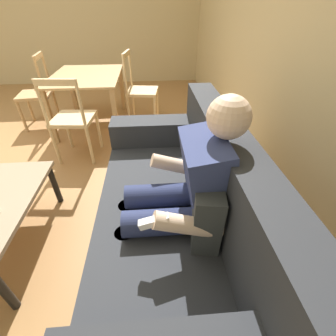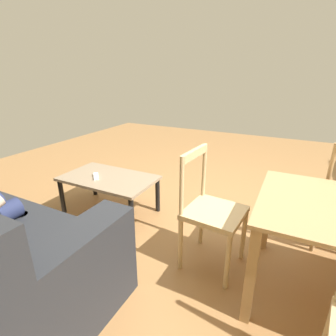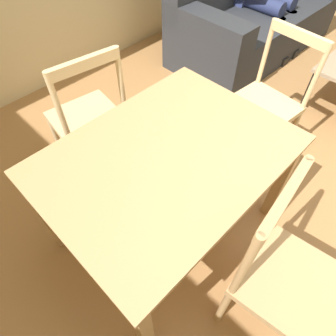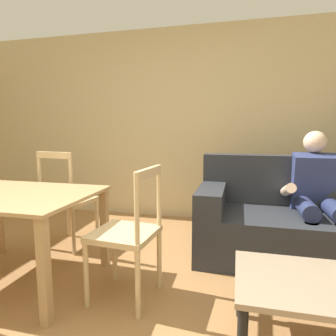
% 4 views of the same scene
% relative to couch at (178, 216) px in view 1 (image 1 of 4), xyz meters
% --- Properties ---
extents(ground_plane, '(8.53, 8.53, 0.00)m').
position_rel_couch_xyz_m(ground_plane, '(-1.35, -1.64, -0.34)').
color(ground_plane, '#9E7042').
extents(wall_back, '(6.53, 0.12, 2.51)m').
position_rel_couch_xyz_m(wall_back, '(-1.35, 1.03, 0.91)').
color(wall_back, '#D1BC8C').
rests_on(wall_back, ground_plane).
extents(wall_side, '(0.12, 5.35, 2.51)m').
position_rel_couch_xyz_m(wall_side, '(-4.62, -1.64, 0.91)').
color(wall_side, '#C8B586').
rests_on(wall_side, ground_plane).
extents(couch, '(1.96, 0.92, 0.94)m').
position_rel_couch_xyz_m(couch, '(0.00, 0.00, 0.00)').
color(couch, '#282B30').
rests_on(couch, ground_plane).
extents(person_lounging, '(0.59, 0.85, 1.18)m').
position_rel_couch_xyz_m(person_lounging, '(0.08, 0.01, 0.27)').
color(person_lounging, navy).
rests_on(person_lounging, ground_plane).
extents(dining_table, '(1.21, 0.91, 0.71)m').
position_rel_couch_xyz_m(dining_table, '(-2.30, -0.99, 0.27)').
color(dining_table, tan).
rests_on(dining_table, ground_plane).
extents(dining_chair_near_wall, '(0.47, 0.47, 0.99)m').
position_rel_couch_xyz_m(dining_chair_near_wall, '(-2.30, -0.27, 0.14)').
color(dining_chair_near_wall, '#D1B27F').
rests_on(dining_chair_near_wall, ground_plane).
extents(dining_chair_facing_couch, '(0.46, 0.46, 0.94)m').
position_rel_couch_xyz_m(dining_chair_facing_couch, '(-1.36, -1.00, 0.13)').
color(dining_chair_facing_couch, '#D1B27F').
rests_on(dining_chair_facing_couch, ground_plane).
extents(dining_chair_by_doorway, '(0.47, 0.47, 0.98)m').
position_rel_couch_xyz_m(dining_chair_by_doorway, '(-2.30, -1.72, 0.13)').
color(dining_chair_by_doorway, tan).
rests_on(dining_chair_by_doorway, ground_plane).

